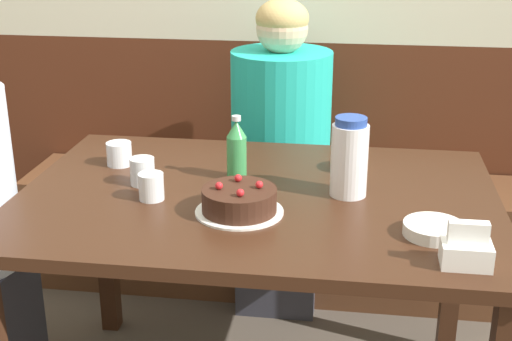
% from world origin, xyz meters
% --- Properties ---
extents(bench_seat, '(2.12, 0.38, 0.46)m').
position_xyz_m(bench_seat, '(0.00, 0.83, 0.23)').
color(bench_seat, '#56331E').
rests_on(bench_seat, ground_plane).
extents(dining_table, '(1.32, 0.92, 0.74)m').
position_xyz_m(dining_table, '(0.00, 0.00, 0.65)').
color(dining_table, '#381E11').
rests_on(dining_table, ground_plane).
extents(birthday_cake, '(0.23, 0.23, 0.09)m').
position_xyz_m(birthday_cake, '(-0.03, -0.14, 0.78)').
color(birthday_cake, white).
rests_on(birthday_cake, dining_table).
extents(water_pitcher, '(0.10, 0.10, 0.22)m').
position_xyz_m(water_pitcher, '(0.25, 0.03, 0.85)').
color(water_pitcher, white).
rests_on(water_pitcher, dining_table).
extents(soju_bottle, '(0.06, 0.06, 0.19)m').
position_xyz_m(soju_bottle, '(-0.08, 0.11, 0.83)').
color(soju_bottle, '#388E4C').
rests_on(soju_bottle, dining_table).
extents(napkin_holder, '(0.11, 0.08, 0.11)m').
position_xyz_m(napkin_holder, '(0.52, -0.35, 0.78)').
color(napkin_holder, white).
rests_on(napkin_holder, dining_table).
extents(bowl_soup_white, '(0.15, 0.15, 0.03)m').
position_xyz_m(bowl_soup_white, '(0.46, -0.20, 0.76)').
color(bowl_soup_white, white).
rests_on(bowl_soup_white, dining_table).
extents(bowl_rice_small, '(0.11, 0.11, 0.04)m').
position_xyz_m(bowl_rice_small, '(0.24, 0.24, 0.76)').
color(bowl_rice_small, white).
rests_on(bowl_rice_small, dining_table).
extents(glass_water_tall, '(0.07, 0.07, 0.08)m').
position_xyz_m(glass_water_tall, '(-0.33, 0.02, 0.78)').
color(glass_water_tall, silver).
rests_on(glass_water_tall, dining_table).
extents(glass_tumbler_short, '(0.07, 0.07, 0.07)m').
position_xyz_m(glass_tumbler_short, '(-0.28, -0.08, 0.78)').
color(glass_tumbler_short, silver).
rests_on(glass_tumbler_short, dining_table).
extents(glass_shot_small, '(0.08, 0.08, 0.07)m').
position_xyz_m(glass_shot_small, '(-0.45, 0.17, 0.78)').
color(glass_shot_small, silver).
rests_on(glass_shot_small, dining_table).
extents(person_pale_blue_shirt, '(0.37, 0.37, 1.19)m').
position_xyz_m(person_pale_blue_shirt, '(-0.01, 0.72, 0.59)').
color(person_pale_blue_shirt, '#33333D').
rests_on(person_pale_blue_shirt, ground_plane).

